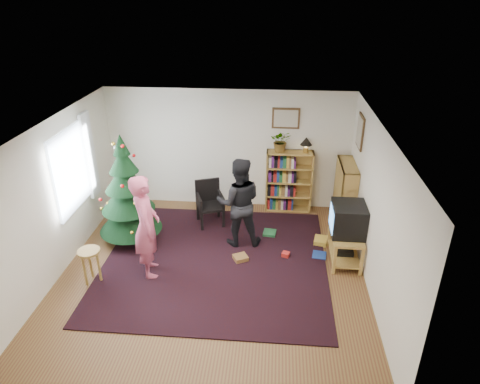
# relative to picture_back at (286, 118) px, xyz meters

# --- Properties ---
(floor) EXTENTS (5.00, 5.00, 0.00)m
(floor) POSITION_rel_picture_back_xyz_m (-1.15, -2.48, -1.95)
(floor) COLOR brown
(floor) RESTS_ON ground
(ceiling) EXTENTS (5.00, 5.00, 0.00)m
(ceiling) POSITION_rel_picture_back_xyz_m (-1.15, -2.48, 0.55)
(ceiling) COLOR white
(ceiling) RESTS_ON wall_back
(wall_back) EXTENTS (5.00, 0.02, 2.50)m
(wall_back) POSITION_rel_picture_back_xyz_m (-1.15, 0.02, -0.70)
(wall_back) COLOR silver
(wall_back) RESTS_ON floor
(wall_front) EXTENTS (5.00, 0.02, 2.50)m
(wall_front) POSITION_rel_picture_back_xyz_m (-1.15, -4.97, -0.70)
(wall_front) COLOR silver
(wall_front) RESTS_ON floor
(wall_left) EXTENTS (0.02, 5.00, 2.50)m
(wall_left) POSITION_rel_picture_back_xyz_m (-3.65, -2.48, -0.70)
(wall_left) COLOR silver
(wall_left) RESTS_ON floor
(wall_right) EXTENTS (0.02, 5.00, 2.50)m
(wall_right) POSITION_rel_picture_back_xyz_m (1.35, -2.48, -0.70)
(wall_right) COLOR silver
(wall_right) RESTS_ON floor
(rug) EXTENTS (3.80, 3.60, 0.02)m
(rug) POSITION_rel_picture_back_xyz_m (-1.15, -2.17, -1.94)
(rug) COLOR black
(rug) RESTS_ON floor
(window_pane) EXTENTS (0.04, 1.20, 1.40)m
(window_pane) POSITION_rel_picture_back_xyz_m (-3.62, -1.88, -0.45)
(window_pane) COLOR silver
(window_pane) RESTS_ON wall_left
(curtain) EXTENTS (0.06, 0.35, 1.60)m
(curtain) POSITION_rel_picture_back_xyz_m (-3.58, -1.18, -0.45)
(curtain) COLOR silver
(curtain) RESTS_ON wall_left
(picture_back) EXTENTS (0.55, 0.03, 0.42)m
(picture_back) POSITION_rel_picture_back_xyz_m (0.00, 0.00, 0.00)
(picture_back) COLOR #4C3319
(picture_back) RESTS_ON wall_back
(picture_right) EXTENTS (0.03, 0.50, 0.60)m
(picture_right) POSITION_rel_picture_back_xyz_m (1.33, -0.73, 0.00)
(picture_right) COLOR #4C3319
(picture_right) RESTS_ON wall_right
(christmas_tree) EXTENTS (1.14, 1.14, 2.07)m
(christmas_tree) POSITION_rel_picture_back_xyz_m (-2.81, -1.57, -1.09)
(christmas_tree) COLOR #3F2816
(christmas_tree) RESTS_ON rug
(bookshelf_back) EXTENTS (0.95, 0.30, 1.30)m
(bookshelf_back) POSITION_rel_picture_back_xyz_m (0.12, -0.14, -1.29)
(bookshelf_back) COLOR #B58940
(bookshelf_back) RESTS_ON floor
(bookshelf_right) EXTENTS (0.30, 0.95, 1.30)m
(bookshelf_right) POSITION_rel_picture_back_xyz_m (1.19, -0.69, -1.29)
(bookshelf_right) COLOR #B58940
(bookshelf_right) RESTS_ON floor
(tv_stand) EXTENTS (0.50, 0.90, 0.55)m
(tv_stand) POSITION_rel_picture_back_xyz_m (1.07, -1.92, -1.63)
(tv_stand) COLOR #B58940
(tv_stand) RESTS_ON floor
(crt_tv) EXTENTS (0.56, 0.60, 0.53)m
(crt_tv) POSITION_rel_picture_back_xyz_m (1.07, -1.92, -1.14)
(crt_tv) COLOR black
(crt_tv) RESTS_ON tv_stand
(armchair) EXTENTS (0.63, 0.64, 0.89)m
(armchair) POSITION_rel_picture_back_xyz_m (-1.42, -0.81, -1.47)
(armchair) COLOR black
(armchair) RESTS_ON rug
(stool) EXTENTS (0.35, 0.35, 0.59)m
(stool) POSITION_rel_picture_back_xyz_m (-3.05, -2.87, -1.50)
(stool) COLOR #B58940
(stool) RESTS_ON floor
(person_standing) EXTENTS (0.60, 0.74, 1.76)m
(person_standing) POSITION_rel_picture_back_xyz_m (-2.18, -2.56, -1.07)
(person_standing) COLOR #B74966
(person_standing) RESTS_ON rug
(person_by_chair) EXTENTS (0.88, 0.72, 1.67)m
(person_by_chair) POSITION_rel_picture_back_xyz_m (-0.79, -1.54, -1.11)
(person_by_chair) COLOR black
(person_by_chair) RESTS_ON rug
(potted_plant) EXTENTS (0.40, 0.35, 0.45)m
(potted_plant) POSITION_rel_picture_back_xyz_m (-0.08, -0.14, -0.43)
(potted_plant) COLOR gray
(potted_plant) RESTS_ON bookshelf_back
(table_lamp) EXTENTS (0.24, 0.24, 0.32)m
(table_lamp) POSITION_rel_picture_back_xyz_m (0.42, -0.14, -0.44)
(table_lamp) COLOR #A57F33
(table_lamp) RESTS_ON bookshelf_back
(floor_clutter) EXTENTS (1.63, 1.09, 0.08)m
(floor_clutter) POSITION_rel_picture_back_xyz_m (0.10, -1.71, -1.91)
(floor_clutter) COLOR #A51E19
(floor_clutter) RESTS_ON rug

